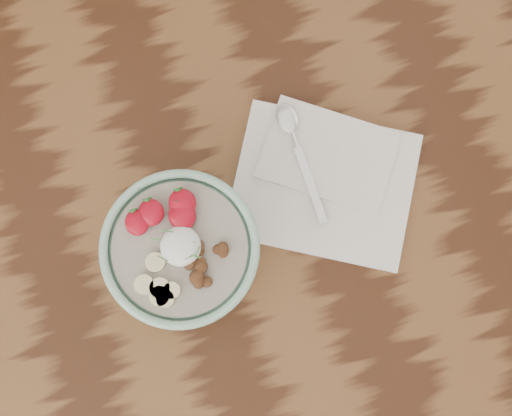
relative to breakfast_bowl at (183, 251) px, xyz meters
The scene contains 4 objects.
table 16.61cm from the breakfast_bowl, 59.46° to the left, with size 160.00×90.00×75.00cm.
breakfast_bowl is the anchor object (origin of this frame).
napkin 23.95cm from the breakfast_bowl, 11.25° to the left, with size 32.91×31.11×1.59cm.
spoon 23.96cm from the breakfast_bowl, 30.77° to the left, with size 3.23×18.82×0.98cm.
Camera 1 is at (5.67, -13.29, 178.84)cm, focal length 50.00 mm.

